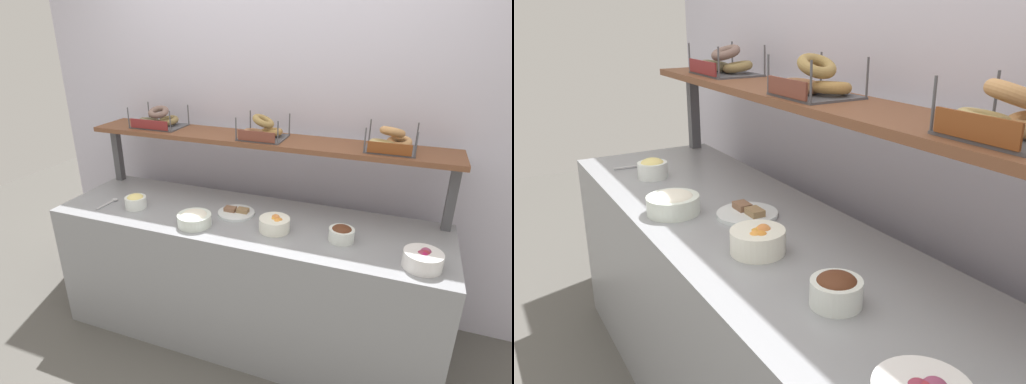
% 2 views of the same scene
% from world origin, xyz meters
% --- Properties ---
extents(ground_plane, '(8.00, 8.00, 0.00)m').
position_xyz_m(ground_plane, '(0.00, 0.00, 0.00)').
color(ground_plane, '#595651').
extents(back_wall, '(3.56, 0.06, 2.40)m').
position_xyz_m(back_wall, '(0.00, 0.55, 1.20)').
color(back_wall, silver).
rests_on(back_wall, ground_plane).
extents(deli_counter, '(2.36, 0.70, 0.85)m').
position_xyz_m(deli_counter, '(0.00, 0.00, 0.42)').
color(deli_counter, gray).
rests_on(deli_counter, ground_plane).
extents(shelf_riser_left, '(0.05, 0.05, 0.40)m').
position_xyz_m(shelf_riser_left, '(-1.12, 0.27, 1.05)').
color(shelf_riser_left, '#4C4C51').
rests_on(shelf_riser_left, deli_counter).
extents(shelf_riser_right, '(0.05, 0.05, 0.40)m').
position_xyz_m(shelf_riser_right, '(1.12, 0.27, 1.05)').
color(shelf_riser_right, '#4C4C51').
rests_on(shelf_riser_right, deli_counter).
extents(upper_shelf, '(2.32, 0.32, 0.03)m').
position_xyz_m(upper_shelf, '(0.00, 0.27, 1.26)').
color(upper_shelf, brown).
rests_on(upper_shelf, shelf_riser_left).
extents(bowl_beet_salad, '(0.18, 0.18, 0.10)m').
position_xyz_m(bowl_beet_salad, '(1.00, -0.19, 0.89)').
color(bowl_beet_salad, white).
rests_on(bowl_beet_salad, deli_counter).
extents(bowl_egg_salad, '(0.13, 0.13, 0.09)m').
position_xyz_m(bowl_egg_salad, '(-0.70, -0.12, 0.89)').
color(bowl_egg_salad, white).
rests_on(bowl_egg_salad, deli_counter).
extents(bowl_fruit_salad, '(0.17, 0.17, 0.09)m').
position_xyz_m(bowl_fruit_salad, '(0.22, -0.09, 0.89)').
color(bowl_fruit_salad, white).
rests_on(bowl_fruit_salad, deli_counter).
extents(bowl_cream_cheese, '(0.20, 0.20, 0.09)m').
position_xyz_m(bowl_cream_cheese, '(-0.23, -0.20, 0.89)').
color(bowl_cream_cheese, white).
rests_on(bowl_cream_cheese, deli_counter).
extents(bowl_chocolate_spread, '(0.14, 0.14, 0.09)m').
position_xyz_m(bowl_chocolate_spread, '(0.59, -0.07, 0.89)').
color(bowl_chocolate_spread, white).
rests_on(bowl_chocolate_spread, deli_counter).
extents(serving_plate_white, '(0.23, 0.23, 0.04)m').
position_xyz_m(serving_plate_white, '(-0.07, 0.03, 0.86)').
color(serving_plate_white, white).
rests_on(serving_plate_white, deli_counter).
extents(serving_spoon_near_plate, '(0.04, 0.18, 0.01)m').
position_xyz_m(serving_spoon_near_plate, '(-0.90, -0.12, 0.86)').
color(serving_spoon_near_plate, '#B7B7BC').
rests_on(serving_spoon_near_plate, deli_counter).
extents(bagel_basket_poppy, '(0.33, 0.26, 0.14)m').
position_xyz_m(bagel_basket_poppy, '(-0.75, 0.29, 1.33)').
color(bagel_basket_poppy, '#4C4C51').
rests_on(bagel_basket_poppy, upper_shelf).
extents(bagel_basket_everything, '(0.29, 0.26, 0.15)m').
position_xyz_m(bagel_basket_everything, '(0.02, 0.26, 1.33)').
color(bagel_basket_everything, '#4C4C51').
rests_on(bagel_basket_everything, upper_shelf).
extents(bagel_basket_sesame, '(0.28, 0.26, 0.15)m').
position_xyz_m(bagel_basket_sesame, '(0.77, 0.27, 1.33)').
color(bagel_basket_sesame, '#4C4C51').
rests_on(bagel_basket_sesame, upper_shelf).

